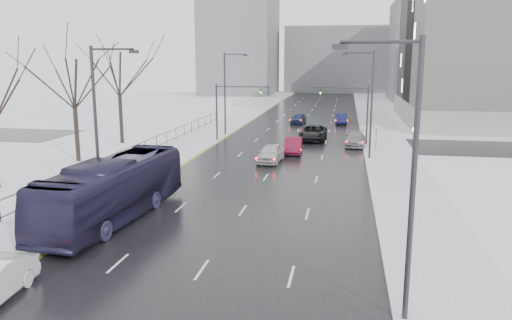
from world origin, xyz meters
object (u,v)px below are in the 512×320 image
Objects in this scene: streetlight_r_near at (407,169)px; mast_signal_right at (358,107)px; sedan_right_near at (293,145)px; sedan_right_cross at (313,133)px; streetlight_l_far at (227,90)px; mast_signal_left at (226,105)px; sedan_right_distant at (341,119)px; tree_park_d at (79,162)px; sedan_right_far at (355,139)px; no_uturn_sign at (377,129)px; lamppost_r_mid at (413,148)px; bus at (114,189)px; sedan_center_near at (271,153)px; streetlight_l_near at (99,122)px; tree_park_e at (122,144)px; streetlight_r_mid at (369,99)px; sedan_center_far at (298,118)px.

streetlight_r_near reaches higher than mast_signal_right.
sedan_right_near is at bearing -134.61° from mast_signal_right.
streetlight_l_far is at bearing 171.39° from sedan_right_cross.
mast_signal_left is 1.05× the size of sedan_right_cross.
mast_signal_right is 18.07m from sedan_right_distant.
sedan_right_far is at bearing 27.62° from tree_park_d.
sedan_right_distant is at bearing 99.79° from no_uturn_sign.
mast_signal_right is 3.45m from sedan_right_far.
lamppost_r_mid is 21.12m from bus.
streetlight_l_far is 17.53m from sedan_center_near.
tree_park_d is 17.57m from sedan_center_near.
sedan_right_near is at bearing 22.10° from tree_park_d.
lamppost_r_mid is 0.89× the size of sedan_center_near.
bus is at bearing -89.36° from mast_signal_left.
streetlight_l_near is 2.11× the size of sedan_right_near.
streetlight_r_near reaches higher than sedan_right_far.
tree_park_e is at bearing 170.56° from sedan_right_near.
mast_signal_left is 29.08m from bus.
tree_park_e is at bearing 118.01° from bus.
sedan_right_distant is (12.46, 46.65, -1.06)m from bus.
streetlight_r_mid is 26.18m from bus.
streetlight_r_near is 0.77× the size of bus.
streetlight_r_mid is at bearing 58.04° from bus.
streetlight_r_mid is 2.23× the size of sedan_right_distant.
mast_signal_right is at bearing 101.54° from lamppost_r_mid.
streetlight_l_far is 14.67m from sedan_right_near.
streetlight_r_near is at bearing -98.06° from lamppost_r_mid.
sedan_center_near is (-7.83, -11.03, -3.25)m from mast_signal_right.
streetlight_r_near is at bearing -89.33° from sedan_right_distant.
lamppost_r_mid is 17.63m from sedan_right_far.
tree_park_d is at bearing -166.56° from sedan_center_near.
mast_signal_right is 1.37× the size of sedan_right_near.
streetlight_r_near is 2.07× the size of sedan_center_near.
streetlight_r_near is 1.61× the size of sedan_right_cross.
sedan_right_near is 8.17m from sedan_right_far.
streetlight_l_far is 15.67m from sedan_center_far.
streetlight_l_far is 2.07× the size of sedan_center_near.
sedan_right_cross is 5.56m from sedan_right_far.
no_uturn_sign is (1.03, 4.00, -3.32)m from streetlight_r_mid.
sedan_right_distant is (6.09, 0.80, -0.00)m from sedan_center_far.
streetlight_l_far reaches higher than mast_signal_right.
no_uturn_sign is 0.62× the size of sedan_center_far.
mast_signal_right is (-0.84, 8.00, -1.51)m from streetlight_r_mid.
sedan_right_distant is at bearing 54.09° from mast_signal_left.
sedan_right_far is at bearing 97.78° from streetlight_r_mid.
tree_park_d is 35.32m from sedan_center_far.
tree_park_d is 1.25× the size of streetlight_r_near.
no_uturn_sign is at bearing -82.32° from sedan_right_distant.
sedan_center_near is 4.96m from sedan_right_near.
streetlight_l_near is 29.81m from no_uturn_sign.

